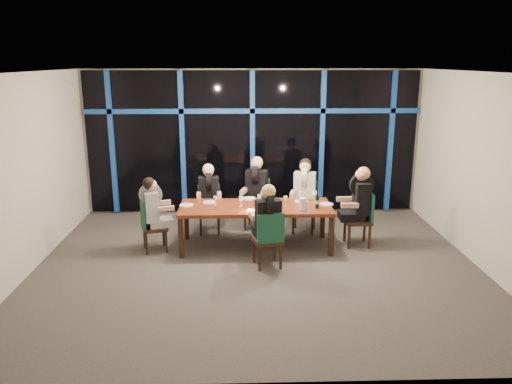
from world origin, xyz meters
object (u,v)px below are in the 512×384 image
chair_far_right (305,203)px  diner_end_left (153,203)px  chair_far_left (209,206)px  diner_far_mid (256,183)px  wine_bottle (317,202)px  chair_far_mid (257,201)px  diner_far_left (209,189)px  water_pitcher (302,204)px  diner_end_right (359,195)px  dining_table (256,210)px  diner_far_right (305,185)px  chair_near_mid (269,237)px  diner_near_mid (268,213)px  chair_end_right (363,216)px  chair_end_left (150,224)px

chair_far_right → diner_end_left: (-2.68, -0.96, 0.31)m
chair_far_left → diner_end_left: diner_end_left is taller
diner_far_mid → wine_bottle: diner_far_mid is taller
chair_far_mid → diner_far_left: bearing=-147.0°
diner_end_left → water_pitcher: (2.50, -0.17, 0.01)m
diner_end_left → diner_end_right: bearing=-104.1°
dining_table → diner_far_right: size_ratio=2.78×
chair_near_mid → diner_near_mid: diner_near_mid is taller
diner_end_right → diner_far_right: bearing=-131.0°
dining_table → chair_far_left: (-0.85, 0.86, -0.18)m
chair_end_right → diner_far_left: (-2.72, 0.73, 0.32)m
chair_far_left → chair_near_mid: bearing=-63.9°
dining_table → chair_near_mid: chair_near_mid is taller
wine_bottle → diner_far_mid: bearing=130.2°
chair_far_mid → diner_end_right: bearing=-16.0°
chair_far_right → diner_end_left: diner_end_left is taller
diner_end_right → dining_table: bearing=-88.9°
chair_far_right → water_pitcher: size_ratio=4.62×
diner_far_left → diner_end_right: diner_end_right is taller
diner_far_right → water_pitcher: size_ratio=4.50×
water_pitcher → diner_far_right: bearing=95.0°
diner_far_left → diner_end_right: size_ratio=0.94×
chair_far_right → diner_end_left: size_ratio=1.12×
diner_far_left → diner_near_mid: diner_near_mid is taller
chair_far_right → diner_end_right: bearing=-31.5°
diner_near_mid → chair_far_left: bearing=-71.8°
chair_end_right → water_pitcher: chair_end_right is taller
chair_far_mid → diner_end_right: (1.73, -1.03, 0.38)m
diner_far_mid → diner_end_right: bearing=-13.7°
chair_far_left → chair_end_right: bearing=-20.6°
chair_far_right → diner_far_right: 0.39m
dining_table → chair_far_mid: size_ratio=2.71×
diner_end_right → diner_near_mid: diner_end_right is taller
chair_end_left → diner_far_left: 1.37m
chair_far_left → chair_far_mid: 0.94m
chair_end_left → diner_far_mid: size_ratio=0.94×
diner_near_mid → diner_end_left: bearing=-33.8°
chair_far_right → diner_near_mid: size_ratio=1.07×
wine_bottle → chair_near_mid: bearing=-139.1°
chair_far_mid → diner_near_mid: bearing=-72.3°
chair_far_left → wine_bottle: bearing=-32.6°
chair_end_left → chair_end_right: (3.67, 0.17, 0.04)m
diner_far_left → diner_end_right: 2.74m
dining_table → diner_far_mid: 1.03m
chair_end_left → diner_end_right: bearing=-103.8°
diner_far_mid → diner_far_left: bearing=-151.2°
wine_bottle → water_pitcher: bearing=-157.1°
dining_table → wine_bottle: wine_bottle is taller
chair_near_mid → chair_far_left: bearing=-72.5°
diner_far_left → diner_end_left: (-0.88, -0.88, -0.02)m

